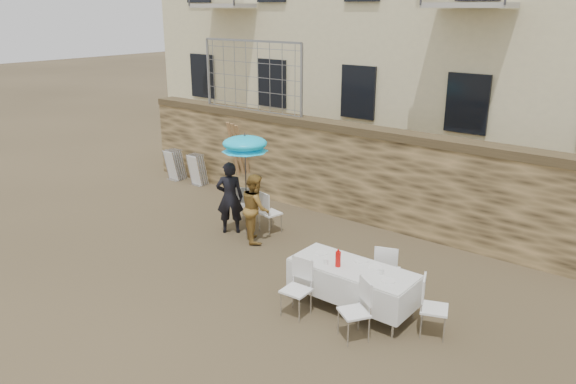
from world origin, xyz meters
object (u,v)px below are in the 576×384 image
Objects in this scene: banquet_table at (353,269)px; soda_bottle at (338,259)px; umbrella at (245,146)px; chair_stack_left at (179,163)px; table_chair_side at (434,307)px; woman_dress at (255,208)px; couple_chair_right at (270,212)px; man_suit at (230,198)px; couple_chair_left at (247,205)px; table_chair_front_right at (354,311)px; chair_stack_right at (201,169)px; table_chair_back at (387,269)px; table_chair_front_left at (296,289)px.

soda_bottle reaches higher than banquet_table.
chair_stack_left is at bearing 156.17° from umbrella.
umbrella reaches higher than table_chair_side.
woman_dress reaches higher than couple_chair_right.
man_suit reaches higher than table_chair_side.
couple_chair_left is at bearing -20.52° from chair_stack_left.
table_chair_front_right is 1.04× the size of chair_stack_right.
table_chair_side reaches higher than banquet_table.
chair_stack_right is at bearing 0.00° from chair_stack_left.
man_suit reaches higher than table_chair_back.
couple_chair_left is 1.00× the size of table_chair_back.
soda_bottle is at bearing -26.30° from chair_stack_right.
table_chair_back is 8.57m from chair_stack_left.
woman_dress is at bearing 159.54° from banquet_table.
man_suit is at bearing -165.96° from umbrella.
table_chair_back reaches higher than banquet_table.
umbrella is (0.40, 0.10, 1.20)m from man_suit.
chair_stack_right is (-7.60, 4.01, -0.02)m from table_chair_front_right.
umbrella is at bearing -28.95° from chair_stack_right.
couple_chair_right is 1.00× the size of table_chair_back.
man_suit is at bearing 163.19° from banquet_table.
couple_chair_left is 4.34m from chair_stack_left.
banquet_table is 2.28× the size of chair_stack_left.
table_chair_side is (1.20, -0.70, 0.00)m from table_chair_back.
couple_chair_left is 5.09m from table_chair_front_right.
man_suit is 0.78× the size of banquet_table.
chair_stack_right is at bearing -38.03° from table_chair_back.
banquet_table is at bearing 56.56° from table_chair_back.
table_chair_side is (4.94, -1.19, -1.53)m from umbrella.
umbrella is 2.31× the size of chair_stack_left.
couple_chair_right is 4.92m from table_chair_side.
table_chair_front_left is at bearing 43.30° from table_chair_back.
table_chair_front_left is at bearing 122.90° from couple_chair_left.
table_chair_front_right and table_chair_back have the same top height.
table_chair_front_left is 7.64m from chair_stack_right.
man_suit reaches higher than chair_stack_left.
table_chair_back is at bearing 177.15° from couple_chair_right.
umbrella is 3.80m from soda_bottle.
couple_chair_right and table_chair_side have the same top height.
umbrella is 2.22× the size of couple_chair_right.
table_chair_front_right is (4.44, -2.49, 0.00)m from couple_chair_left.
table_chair_front_left is 1.74m from table_chair_back.
chair_stack_left is at bearing 148.41° from table_chair_front_left.
man_suit is 4.86m from table_chair_front_right.
umbrella is at bearing 156.67° from soda_bottle.
table_chair_front_left is at bearing -28.45° from chair_stack_left.
woman_dress reaches higher than soda_bottle.
couple_chair_left is 4.24m from table_chair_back.
chair_stack_left is (-9.40, 3.16, -0.02)m from table_chair_side.
umbrella is 5.31m from table_chair_side.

